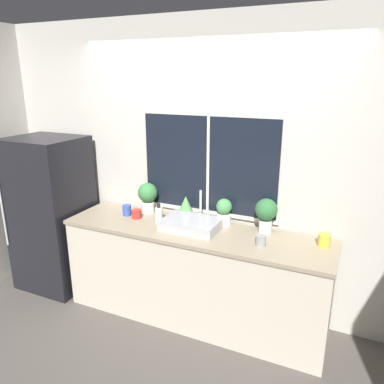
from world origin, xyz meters
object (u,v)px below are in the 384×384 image
(potted_plant_center_left, at_px, (186,207))
(sink, at_px, (191,224))
(mug_blue, at_px, (127,210))
(mug_red, at_px, (137,214))
(potted_plant_center_right, at_px, (224,211))
(mug_yellow, at_px, (324,240))
(potted_plant_far_right, at_px, (266,212))
(potted_plant_far_left, at_px, (148,195))
(soap_bottle, at_px, (159,214))
(mug_grey, at_px, (261,240))
(refrigerator, at_px, (52,214))

(potted_plant_center_left, bearing_deg, sink, -52.94)
(mug_blue, bearing_deg, mug_red, -11.93)
(potted_plant_center_right, relative_size, mug_yellow, 2.42)
(potted_plant_center_left, height_order, potted_plant_far_right, potted_plant_far_right)
(potted_plant_far_left, xyz_separation_m, potted_plant_center_left, (0.41, 0.00, -0.06))
(potted_plant_center_right, distance_m, mug_blue, 0.96)
(mug_red, bearing_deg, soap_bottle, -0.75)
(potted_plant_center_right, height_order, mug_yellow, potted_plant_center_right)
(mug_yellow, bearing_deg, sink, -174.13)
(potted_plant_far_right, xyz_separation_m, mug_blue, (-1.32, -0.15, -0.13))
(sink, relative_size, mug_blue, 4.87)
(potted_plant_center_left, xyz_separation_m, mug_blue, (-0.56, -0.15, -0.06))
(potted_plant_far_right, relative_size, mug_blue, 2.97)
(sink, bearing_deg, soap_bottle, 177.12)
(potted_plant_center_left, distance_m, soap_bottle, 0.26)
(soap_bottle, bearing_deg, potted_plant_far_left, 140.91)
(potted_plant_center_left, height_order, mug_grey, potted_plant_center_left)
(soap_bottle, bearing_deg, sink, -2.88)
(sink, distance_m, potted_plant_center_left, 0.26)
(mug_yellow, height_order, mug_grey, mug_yellow)
(refrigerator, distance_m, mug_red, 1.00)
(potted_plant_center_right, bearing_deg, mug_yellow, -5.59)
(potted_plant_far_left, distance_m, mug_red, 0.23)
(soap_bottle, xyz_separation_m, mug_red, (-0.25, 0.00, -0.04))
(refrigerator, relative_size, soap_bottle, 8.74)
(potted_plant_center_left, xyz_separation_m, potted_plant_far_right, (0.76, 0.00, 0.07))
(potted_plant_far_left, relative_size, potted_plant_far_right, 1.00)
(soap_bottle, height_order, mug_grey, soap_bottle)
(potted_plant_far_right, bearing_deg, soap_bottle, -169.11)
(potted_plant_far_right, distance_m, mug_grey, 0.31)
(mug_red, bearing_deg, refrigerator, -174.94)
(potted_plant_center_right, distance_m, mug_yellow, 0.88)
(potted_plant_center_right, relative_size, mug_red, 2.68)
(sink, bearing_deg, potted_plant_far_right, 18.11)
(mug_grey, bearing_deg, mug_red, 175.59)
(mug_red, bearing_deg, mug_grey, -4.41)
(potted_plant_far_right, height_order, soap_bottle, potted_plant_far_right)
(potted_plant_far_left, bearing_deg, potted_plant_center_left, 0.00)
(refrigerator, bearing_deg, potted_plant_center_left, 10.62)
(sink, height_order, potted_plant_center_right, sink)
(mug_red, distance_m, mug_yellow, 1.70)
(potted_plant_center_right, distance_m, mug_red, 0.84)
(mug_yellow, bearing_deg, potted_plant_far_left, 177.06)
(mug_yellow, bearing_deg, refrigerator, -176.13)
(refrigerator, relative_size, mug_yellow, 15.53)
(potted_plant_center_right, bearing_deg, potted_plant_center_left, 180.00)
(potted_plant_far_left, bearing_deg, sink, -19.52)
(refrigerator, height_order, mug_yellow, refrigerator)
(refrigerator, xyz_separation_m, soap_bottle, (1.24, 0.08, 0.16))
(soap_bottle, bearing_deg, potted_plant_center_right, 17.80)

